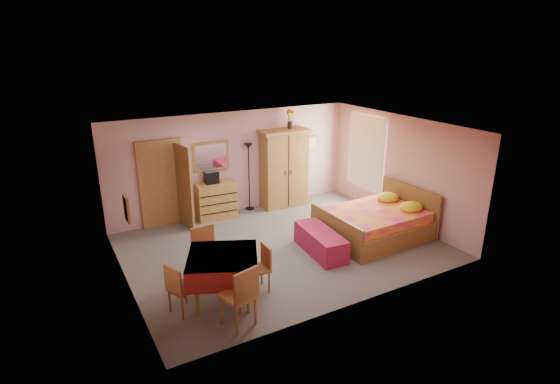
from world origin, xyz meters
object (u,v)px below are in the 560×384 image
floor_lamp (249,177)px  chair_north (208,255)px  stereo (211,177)px  sunflower_vase (290,119)px  chair_west (183,288)px  chair_south (238,295)px  chair_east (257,269)px  chest_of_drawers (216,200)px  bed (374,215)px  wardrobe (284,168)px  wall_mirror (211,156)px  bench (320,242)px  dining_table (224,278)px

floor_lamp → chair_north: 3.66m
floor_lamp → chair_north: bearing=-127.6°
stereo → floor_lamp: bearing=5.2°
sunflower_vase → chair_west: bearing=-139.2°
chair_south → chair_east: (0.70, 0.74, -0.09)m
chest_of_drawers → sunflower_vase: 2.83m
chest_of_drawers → floor_lamp: floor_lamp is taller
floor_lamp → sunflower_vase: bearing=-6.2°
bed → chair_north: (-3.92, 0.06, -0.02)m
chair_east → chair_south: bearing=138.9°
bed → wardrobe: bearing=104.2°
bed → chair_north: 3.92m
wall_mirror → chair_north: size_ratio=0.91×
chest_of_drawers → chair_south: size_ratio=0.94×
chair_east → chair_west: bearing=91.9°
wardrobe → sunflower_vase: (0.21, 0.04, 1.29)m
bench → chair_west: bearing=-168.2°
wall_mirror → chair_north: bearing=-108.6°
chair_south → bench: bearing=14.2°
floor_lamp → dining_table: size_ratio=1.55×
sunflower_vase → chair_south: bearing=-128.9°
wardrobe → chair_west: 5.27m
dining_table → chair_west: chair_west is taller
bed → chair_east: bed is taller
sunflower_vase → chair_west: 5.74m
chair_north → chair_west: bearing=42.8°
stereo → bench: stereo is taller
floor_lamp → chair_south: 4.99m
chest_of_drawers → chair_west: chest_of_drawers is taller
sunflower_vase → chair_west: (-4.10, -3.54, -1.89)m
chair_south → chair_west: bearing=115.5°
floor_lamp → chair_east: size_ratio=2.10×
stereo → chair_west: bearing=-117.9°
wall_mirror → dining_table: (-1.26, -3.75, -1.13)m
bench → chair_north: 2.45m
stereo → sunflower_vase: bearing=-0.7°
floor_lamp → sunflower_vase: (1.15, -0.13, 1.44)m
sunflower_vase → chair_east: sunflower_vase is taller
chair_west → chest_of_drawers: bearing=128.9°
chair_east → bed: bearing=-75.4°
floor_lamp → bench: 3.08m
wall_mirror → chair_north: wall_mirror is taller
bench → dining_table: bearing=-165.0°
floor_lamp → dining_table: (-2.24, -3.66, -0.47)m
chest_of_drawers → wall_mirror: bearing=94.2°
wall_mirror → floor_lamp: bearing=-1.1°
floor_lamp → wardrobe: size_ratio=0.86×
chest_of_drawers → wardrobe: 2.01m
bed → chair_east: 3.38m
stereo → wardrobe: bearing=-1.9°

